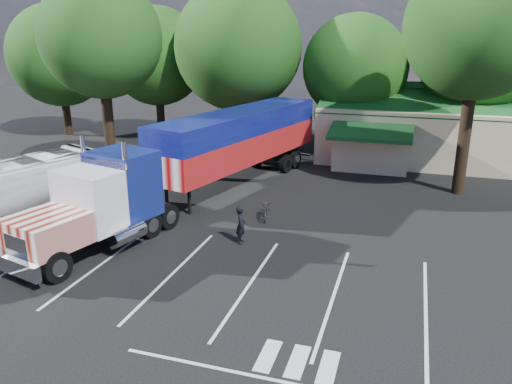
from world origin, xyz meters
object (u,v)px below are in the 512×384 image
(semi_truck, at_px, (211,151))
(bicycle, at_px, (266,209))
(woman, at_px, (241,225))
(silver_sedan, at_px, (406,156))

(semi_truck, height_order, bicycle, semi_truck)
(semi_truck, relative_size, bicycle, 11.88)
(woman, bearing_deg, semi_truck, 21.26)
(bicycle, distance_m, silver_sedan, 14.57)
(woman, relative_size, silver_sedan, 0.38)
(bicycle, xyz_separation_m, silver_sedan, (6.57, 13.00, 0.26))
(semi_truck, xyz_separation_m, silver_sedan, (10.61, 10.49, -1.96))
(semi_truck, relative_size, silver_sedan, 4.92)
(semi_truck, height_order, silver_sedan, semi_truck)
(woman, height_order, bicycle, woman)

